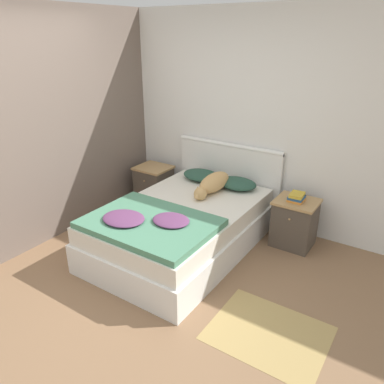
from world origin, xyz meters
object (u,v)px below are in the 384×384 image
at_px(nightstand_left, 154,185).
at_px(book_stack, 297,197).
at_px(dog, 213,184).
at_px(pillow_right, 237,183).
at_px(bed, 182,228).
at_px(pillow_left, 201,175).
at_px(nightstand_right, 294,223).

bearing_deg(nightstand_left, book_stack, -0.28).
xyz_separation_m(nightstand_left, dog, (1.08, -0.21, 0.34)).
height_order(dog, book_stack, dog).
relative_size(pillow_right, book_stack, 2.49).
relative_size(bed, dog, 2.66).
distance_m(bed, book_stack, 1.31).
height_order(bed, nightstand_left, nightstand_left).
xyz_separation_m(bed, book_stack, (1.01, 0.76, 0.34)).
bearing_deg(book_stack, nightstand_left, 179.72).
xyz_separation_m(nightstand_left, pillow_left, (0.76, 0.03, 0.30)).
xyz_separation_m(bed, nightstand_left, (-1.01, 0.77, 0.02)).
xyz_separation_m(bed, dog, (0.07, 0.56, 0.36)).
xyz_separation_m(bed, pillow_right, (0.25, 0.80, 0.32)).
bearing_deg(nightstand_right, pillow_left, 178.48).
relative_size(nightstand_left, pillow_left, 1.14).
xyz_separation_m(pillow_left, dog, (0.32, -0.25, 0.04)).
distance_m(bed, nightstand_right, 1.27).
bearing_deg(book_stack, nightstand_right, 56.57).
height_order(pillow_left, pillow_right, same).
distance_m(pillow_left, book_stack, 1.26).
bearing_deg(dog, pillow_left, 142.52).
bearing_deg(pillow_right, book_stack, -3.30).
bearing_deg(dog, book_stack, 12.31).
relative_size(nightstand_right, book_stack, 2.83).
distance_m(pillow_right, book_stack, 0.75).
bearing_deg(nightstand_left, pillow_right, 1.52).
xyz_separation_m(dog, book_stack, (0.94, 0.20, -0.02)).
relative_size(pillow_right, dog, 0.62).
distance_m(nightstand_right, book_stack, 0.32).
bearing_deg(bed, dog, 82.94).
height_order(nightstand_left, nightstand_right, same).
distance_m(pillow_left, dog, 0.41).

